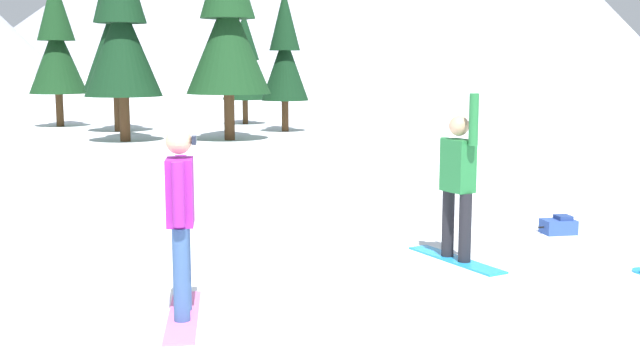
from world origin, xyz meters
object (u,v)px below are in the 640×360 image
pine_tree_short (116,27)px  pine_tree_tall (121,28)px  pine_tree_leaning (245,63)px  pine_tree_broad (228,24)px  snowboarder_foreground (181,218)px  snowboarder_midground (458,183)px  pine_tree_young (57,44)px  backpack_blue (559,226)px  pine_tree_twin (285,54)px

pine_tree_short → pine_tree_tall: 3.72m
pine_tree_leaning → pine_tree_short: pine_tree_short is taller
pine_tree_leaning → pine_tree_tall: pine_tree_tall is taller
pine_tree_leaning → pine_tree_broad: size_ratio=0.67×
snowboarder_foreground → pine_tree_tall: (-1.59, 17.31, 2.43)m
pine_tree_short → pine_tree_broad: size_ratio=1.01×
snowboarder_midground → snowboarder_foreground: bearing=-153.9°
pine_tree_young → pine_tree_short: bearing=-48.1°
backpack_blue → pine_tree_young: (-9.55, 20.80, 2.93)m
pine_tree_twin → pine_tree_broad: pine_tree_broad is taller
pine_tree_twin → pine_tree_young: size_ratio=0.88×
backpack_blue → pine_tree_tall: pine_tree_tall is taller
pine_tree_short → pine_tree_broad: bearing=-46.9°
pine_tree_leaning → pine_tree_tall: (-4.18, -6.28, 1.02)m
snowboarder_foreground → snowboarder_midground: 3.63m
snowboarder_foreground → pine_tree_leaning: (2.59, 23.59, 1.41)m
pine_tree_young → snowboarder_foreground: bearing=-79.5°
pine_tree_tall → backpack_blue: bearing=-64.9°
snowboarder_midground → pine_tree_short: 20.28m
backpack_blue → pine_tree_short: bearing=111.6°
pine_tree_leaning → pine_tree_young: bearing=180.0°
pine_tree_tall → pine_tree_young: size_ratio=1.11×
snowboarder_midground → pine_tree_young: size_ratio=0.36×
snowboarder_midground → pine_tree_leaning: 22.05m
pine_tree_tall → pine_tree_young: bearing=113.7°
backpack_blue → pine_tree_twin: size_ratio=0.11×
pine_tree_broad → pine_tree_young: size_ratio=1.16×
pine_tree_broad → pine_tree_short: bearing=133.1°
snowboarder_foreground → pine_tree_tall: size_ratio=0.29×
snowboarder_midground → pine_tree_broad: 15.89m
snowboarder_midground → backpack_blue: 2.43m
pine_tree_tall → pine_tree_short: bearing=96.7°
backpack_blue → pine_tree_young: pine_tree_young is taller
backpack_blue → pine_tree_tall: (-6.79, 14.52, 3.27)m
snowboarder_foreground → pine_tree_short: bearing=95.5°
backpack_blue → pine_tree_young: 23.08m
pine_tree_tall → pine_tree_young: pine_tree_tall is taller
pine_tree_broad → pine_tree_young: 8.74m
pine_tree_short → pine_tree_young: 3.53m
pine_tree_twin → pine_tree_young: bearing=155.4°
backpack_blue → pine_tree_broad: 15.23m
pine_tree_short → pine_tree_tall: (0.43, -3.69, -0.18)m
pine_tree_broad → pine_tree_tall: bearing=177.5°
snowboarder_midground → pine_tree_twin: (0.40, 18.34, 1.70)m
snowboarder_midground → pine_tree_tall: (-4.85, 15.72, 2.43)m
snowboarder_midground → backpack_blue: bearing=31.7°
backpack_blue → pine_tree_short: 19.89m
pine_tree_leaning → pine_tree_young: size_ratio=0.78×
snowboarder_midground → pine_tree_tall: bearing=107.1°
pine_tree_broad → snowboarder_foreground: bearing=-95.2°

